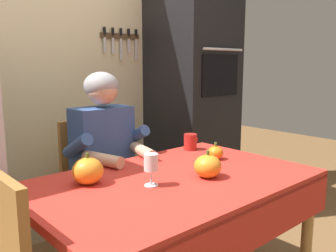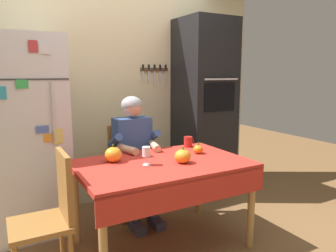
# 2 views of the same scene
# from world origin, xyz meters

# --- Properties ---
(ground_plane) EXTENTS (10.00, 10.00, 0.00)m
(ground_plane) POSITION_xyz_m (0.00, 0.00, 0.00)
(ground_plane) COLOR brown
(ground_plane) RESTS_ON ground
(back_wall_assembly) EXTENTS (3.70, 0.13, 2.60)m
(back_wall_assembly) POSITION_xyz_m (0.05, 1.35, 1.30)
(back_wall_assembly) COLOR beige
(back_wall_assembly) RESTS_ON ground
(refrigerator) EXTENTS (0.68, 0.71, 1.80)m
(refrigerator) POSITION_xyz_m (-0.95, 0.96, 0.90)
(refrigerator) COLOR silver
(refrigerator) RESTS_ON ground
(wall_oven) EXTENTS (0.60, 0.64, 2.10)m
(wall_oven) POSITION_xyz_m (1.05, 1.00, 1.05)
(wall_oven) COLOR black
(wall_oven) RESTS_ON ground
(dining_table) EXTENTS (1.40, 0.90, 0.74)m
(dining_table) POSITION_xyz_m (0.00, 0.08, 0.66)
(dining_table) COLOR tan
(dining_table) RESTS_ON ground
(chair_behind_person) EXTENTS (0.40, 0.40, 0.93)m
(chair_behind_person) POSITION_xyz_m (-0.00, 0.87, 0.51)
(chair_behind_person) COLOR #9E6B33
(chair_behind_person) RESTS_ON ground
(seated_person) EXTENTS (0.47, 0.55, 1.25)m
(seated_person) POSITION_xyz_m (-0.00, 0.68, 0.74)
(seated_person) COLOR #38384C
(seated_person) RESTS_ON ground
(chair_left_side) EXTENTS (0.40, 0.40, 0.93)m
(chair_left_side) POSITION_xyz_m (-0.90, 0.06, 0.51)
(chair_left_side) COLOR #9E6B33
(chair_left_side) RESTS_ON ground
(coffee_mug) EXTENTS (0.11, 0.08, 0.10)m
(coffee_mug) POSITION_xyz_m (0.48, 0.45, 0.79)
(coffee_mug) COLOR #B2231E
(coffee_mug) RESTS_ON dining_table
(wine_glass) EXTENTS (0.07, 0.07, 0.15)m
(wine_glass) POSITION_xyz_m (-0.16, 0.08, 0.84)
(wine_glass) COLOR white
(wine_glass) RESTS_ON dining_table
(pumpkin_large) EXTENTS (0.15, 0.15, 0.15)m
(pumpkin_large) POSITION_xyz_m (-0.36, 0.29, 0.80)
(pumpkin_large) COLOR orange
(pumpkin_large) RESTS_ON dining_table
(pumpkin_medium) EXTENTS (0.14, 0.14, 0.14)m
(pumpkin_medium) POSITION_xyz_m (0.13, -0.01, 0.80)
(pumpkin_medium) COLOR orange
(pumpkin_medium) RESTS_ON dining_table
(pumpkin_small) EXTENTS (0.09, 0.09, 0.10)m
(pumpkin_small) POSITION_xyz_m (0.42, 0.19, 0.78)
(pumpkin_small) COLOR orange
(pumpkin_small) RESTS_ON dining_table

